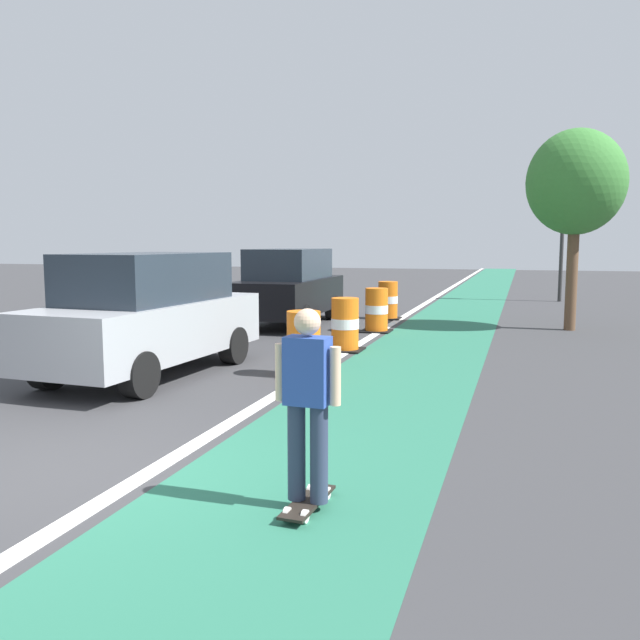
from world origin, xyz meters
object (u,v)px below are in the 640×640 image
parked_suv_second (289,286)px  street_tree_sidewalk (576,183)px  parked_suv_nearest (148,314)px  traffic_light_corner (564,207)px  traffic_barrel_back (377,311)px  skateboarder_on_lane (308,403)px  traffic_barrel_mid (345,325)px  traffic_barrel_front (304,345)px  traffic_barrel_far (388,301)px

parked_suv_second → street_tree_sidewalk: (7.20, 1.01, 2.63)m
parked_suv_nearest → street_tree_sidewalk: size_ratio=0.94×
parked_suv_nearest → traffic_light_corner: bearing=66.5°
traffic_barrel_back → street_tree_sidewalk: (4.62, 1.78, 3.14)m
skateboarder_on_lane → traffic_light_corner: bearing=82.0°
traffic_light_corner → street_tree_sidewalk: bearing=-91.1°
skateboarder_on_lane → street_tree_sidewalk: bearing=77.5°
traffic_barrel_mid → traffic_light_corner: size_ratio=0.21×
traffic_light_corner → traffic_barrel_front: bearing=-106.6°
traffic_light_corner → skateboarder_on_lane: bearing=-98.0°
traffic_barrel_mid → parked_suv_second: bearing=124.4°
parked_suv_nearest → parked_suv_second: bearing=90.8°
parked_suv_nearest → traffic_barrel_far: size_ratio=4.31×
traffic_barrel_far → parked_suv_nearest: bearing=-103.5°
traffic_barrel_front → traffic_barrel_far: size_ratio=1.00×
traffic_barrel_front → traffic_barrel_mid: (-0.02, 2.69, 0.00)m
traffic_barrel_back → parked_suv_nearest: bearing=-111.2°
parked_suv_nearest → parked_suv_second: size_ratio=1.01×
traffic_light_corner → traffic_barrel_mid: bearing=-109.8°
traffic_light_corner → parked_suv_second: bearing=-127.7°
traffic_barrel_back → parked_suv_second: bearing=163.3°
parked_suv_second → traffic_barrel_mid: bearing=-55.6°
traffic_barrel_front → traffic_barrel_mid: size_ratio=1.00×
traffic_barrel_mid → traffic_barrel_back: size_ratio=1.00×
traffic_barrel_front → traffic_barrel_back: (-0.02, 5.69, 0.00)m
parked_suv_second → traffic_barrel_far: size_ratio=4.25×
parked_suv_second → traffic_barrel_mid: size_ratio=4.25×
traffic_barrel_mid → traffic_barrel_far: bearing=92.8°
traffic_barrel_back → street_tree_sidewalk: size_ratio=0.22×
traffic_light_corner → street_tree_sidewalk: 8.53m
traffic_barrel_mid → traffic_barrel_far: (-0.28, 5.78, 0.00)m
traffic_barrel_back → traffic_light_corner: bearing=65.1°
traffic_barrel_front → traffic_light_corner: 16.95m
skateboarder_on_lane → traffic_barrel_front: (-1.79, 5.18, -0.38)m
parked_suv_nearest → traffic_barrel_far: bearing=76.5°
skateboarder_on_lane → traffic_barrel_mid: bearing=103.0°
parked_suv_nearest → traffic_barrel_front: size_ratio=4.31×
traffic_barrel_mid → street_tree_sidewalk: bearing=46.0°
traffic_barrel_far → traffic_light_corner: traffic_light_corner is taller
traffic_barrel_mid → traffic_barrel_back: bearing=90.0°
traffic_barrel_far → parked_suv_second: bearing=-138.9°
parked_suv_nearest → traffic_light_corner: size_ratio=0.92×
skateboarder_on_lane → parked_suv_nearest: bearing=133.7°
parked_suv_second → street_tree_sidewalk: 7.73m
traffic_barrel_front → street_tree_sidewalk: street_tree_sidewalk is taller
traffic_barrel_back → traffic_light_corner: (4.78, 10.30, 2.97)m
parked_suv_second → traffic_barrel_front: parked_suv_second is taller
traffic_barrel_mid → traffic_light_corner: (4.78, 13.30, 2.97)m
traffic_barrel_far → street_tree_sidewalk: (4.89, -1.00, 3.14)m
skateboarder_on_lane → street_tree_sidewalk: (2.80, 12.65, 2.76)m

